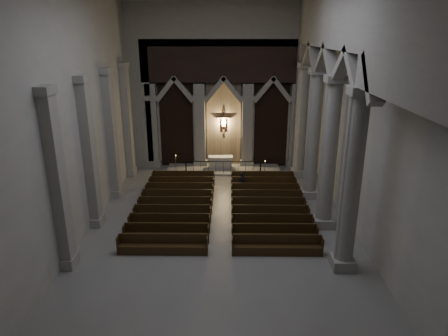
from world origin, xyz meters
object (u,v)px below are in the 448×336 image
altar_rail (223,166)px  candle_stand_left (176,170)px  worshipper (242,182)px  altar (221,162)px  pews (222,208)px  candle_stand_right (265,173)px

altar_rail → candle_stand_left: bearing=-179.5°
candle_stand_left → worshipper: (4.73, -3.28, 0.27)m
altar → pews: size_ratio=0.19×
altar → altar_rail: altar_rail is taller
altar → candle_stand_right: size_ratio=1.42×
candle_stand_right → worshipper: worshipper is taller
pews → candle_stand_left: bearing=118.2°
altar → candle_stand_right: (3.22, -1.63, -0.27)m
altar → pews: (0.22, -7.60, -0.31)m
altar → candle_stand_left: (-3.25, -1.13, -0.21)m
candle_stand_left → candle_stand_right: size_ratio=1.17×
altar_rail → candle_stand_right: candle_stand_right is taller
candle_stand_left → worshipper: size_ratio=1.11×
altar → altar_rail: 1.12m
altar → worshipper: (1.49, -4.40, 0.06)m
pews → altar: bearing=91.7°
altar_rail → worshipper: size_ratio=4.11×
altar → candle_stand_left: 3.44m
candle_stand_right → altar_rail: bearing=169.9°
altar_rail → pews: size_ratio=0.57×
pews → worshipper: size_ratio=7.16×
pews → worshipper: 3.46m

